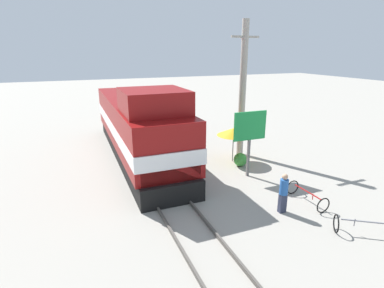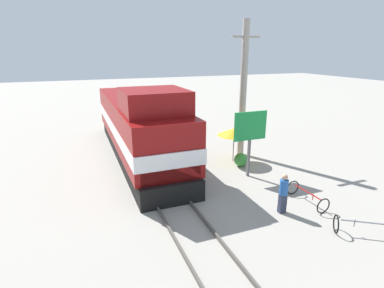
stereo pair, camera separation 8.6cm
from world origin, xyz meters
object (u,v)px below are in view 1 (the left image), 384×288
Objects in this scene: person_bystander at (283,192)px; bicycle at (307,196)px; billboard_sign at (250,130)px; locomotive at (139,128)px; bicycle_spare at (364,226)px; vendor_umbrella at (234,132)px; utility_pole at (243,90)px.

person_bystander is 0.89× the size of bicycle.
locomotive is at bearing 134.01° from billboard_sign.
locomotive reaches higher than bicycle.
person_bystander is at bearing -111.23° from bicycle_spare.
billboard_sign is 4.14m from person_bystander.
vendor_umbrella reaches higher than bicycle_spare.
vendor_umbrella is at bearing 94.17° from bicycle.
utility_pole is 10.05m from bicycle_spare.
utility_pole is 2.67m from vendor_umbrella.
person_bystander is (-0.69, -3.75, -1.60)m from billboard_sign.
person_bystander is at bearing -106.73° from utility_pole.
bicycle_spare is (1.00, -6.14, -2.16)m from billboard_sign.
vendor_umbrella is at bearing -142.15° from bicycle_spare.
vendor_umbrella is 1.08× the size of bicycle.
utility_pole is 4.78× the size of person_bystander.
utility_pole is 7.69m from bicycle.
utility_pole reaches higher than bicycle.
billboard_sign reaches higher than bicycle.
utility_pole is at bearing 84.65° from bicycle.
billboard_sign is 2.05× the size of person_bystander.
utility_pole is at bearing 42.45° from vendor_umbrella.
billboard_sign reaches higher than person_bystander.
locomotive is at bearing 122.92° from bicycle.
bicycle is (0.45, -5.74, -1.48)m from vendor_umbrella.
billboard_sign is at bearing -99.04° from vendor_umbrella.
billboard_sign is 6.58m from bicycle_spare.
vendor_umbrella is (-1.04, -0.95, -2.27)m from utility_pole.
locomotive is 4.06× the size of billboard_sign.
locomotive is 1.74× the size of utility_pole.
person_bystander is 0.86× the size of bicycle_spare.
billboard_sign is at bearing 102.61° from bicycle.
bicycle_spare is (-0.39, -9.32, -3.74)m from utility_pole.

